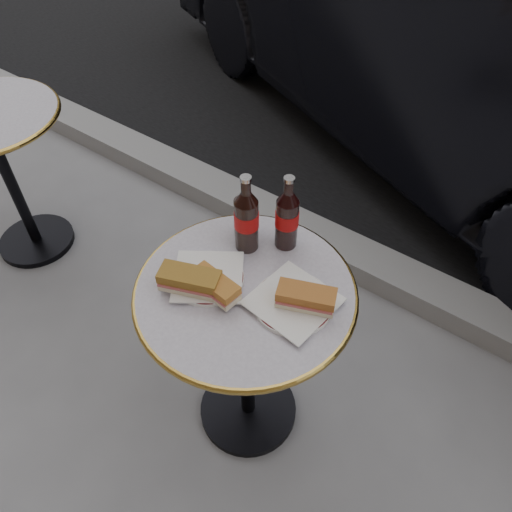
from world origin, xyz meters
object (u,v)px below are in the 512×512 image
Objects in this scene: parked_car at (472,14)px; plate_right at (293,303)px; cola_bottle_left at (246,214)px; cola_bottle_right at (287,213)px; cola_glass at (245,217)px; bistro_table at (247,359)px; plate_left at (208,278)px.

plate_right is at bearing -148.60° from parked_car.
cola_bottle_left reaches higher than cola_bottle_right.
parked_car is at bearing 91.39° from cola_bottle_left.
bistro_table is at bearing -53.19° from cola_glass.
plate_left is at bearing -83.21° from cola_glass.
cola_bottle_right is (0.09, 0.08, -0.00)m from cola_bottle_left.
cola_bottle_right is at bearing 92.05° from bistro_table.
plate_left is (-0.10, -0.03, 0.37)m from bistro_table.
cola_bottle_right is at bearing -152.02° from parked_car.
cola_glass is (-0.03, 0.04, -0.06)m from cola_bottle_left.
plate_right is 0.26m from cola_bottle_right.
cola_bottle_right is at bearing 18.19° from cola_glass.
plate_left is at bearing -111.47° from cola_bottle_right.
cola_bottle_left is 0.06× the size of parked_car.
bistro_table is 3.67× the size of plate_left.
parked_car reaches higher than cola_glass.
plate_right is at bearing -24.07° from cola_bottle_left.
cola_bottle_left is at bearing -47.50° from cola_glass.
plate_left and plate_right have the same top height.
plate_left is 0.04× the size of parked_car.
cola_bottle_left is 1.85× the size of cola_glass.
cola_glass is 2.02m from parked_car.
cola_glass is at bearing 126.81° from bistro_table.
plate_right is at bearing -51.32° from cola_bottle_right.
cola_bottle_right reaches higher than plate_left.
cola_bottle_left is 0.12m from cola_bottle_right.
bistro_table is 0.40m from plate_right.
plate_left is 0.25m from plate_right.
bistro_table is at bearing -166.74° from plate_right.
plate_right is 0.05× the size of parked_car.
plate_right is 0.87× the size of cola_bottle_right.
cola_glass is at bearing 152.17° from plate_right.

